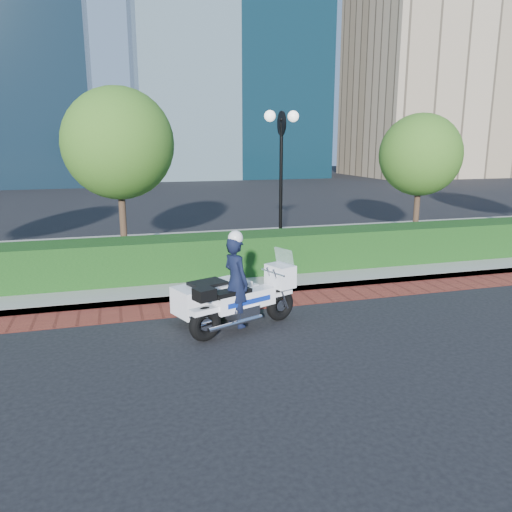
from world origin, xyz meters
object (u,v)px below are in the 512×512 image
object	(u,v)px
lamppost	(281,161)
tree_c	(420,155)
tree_b	(118,144)
police_motorcycle	(230,293)

from	to	relation	value
lamppost	tree_c	size ratio (longest dim) A/B	0.98
lamppost	tree_c	bearing A→B (deg)	13.30
tree_b	lamppost	bearing A→B (deg)	-16.11
police_motorcycle	tree_c	bearing A→B (deg)	15.86
lamppost	tree_b	bearing A→B (deg)	163.89
tree_c	lamppost	bearing A→B (deg)	-166.70
lamppost	police_motorcycle	distance (m)	6.12
tree_b	police_motorcycle	bearing A→B (deg)	-74.19
lamppost	tree_b	size ratio (longest dim) A/B	0.86
tree_b	tree_c	world-z (taller)	tree_b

